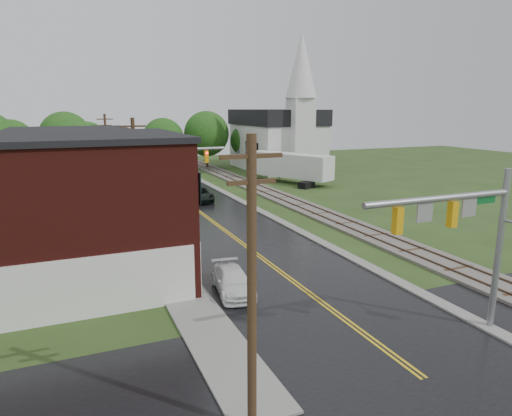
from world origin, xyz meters
TOP-DOWN VIEW (x-y plane):
  - ground at (0.00, 0.00)m, footprint 160.00×160.00m
  - main_road at (0.00, 30.00)m, footprint 10.00×90.00m
  - cross_road at (0.00, 2.00)m, footprint 60.00×9.00m
  - curb_right at (5.40, 35.00)m, footprint 0.80×70.00m
  - sidewalk_left at (-6.20, 25.00)m, footprint 2.40×50.00m
  - brick_building at (-12.48, 15.00)m, footprint 14.30×10.30m
  - yellow_house at (-11.00, 26.00)m, footprint 8.00×7.00m
  - darkred_building at (-10.00, 35.00)m, footprint 7.00×6.00m
  - church at (20.00, 53.74)m, footprint 10.40×18.40m
  - railroad at (10.00, 35.00)m, footprint 3.20×80.00m
  - traffic_signal_near at (3.47, 2.00)m, footprint 7.34×0.30m
  - traffic_signal_far at (-3.47, 27.00)m, footprint 7.34×0.43m
  - utility_pole_a at (-6.80, 0.00)m, footprint 1.80×0.28m
  - utility_pole_b at (-6.80, 22.00)m, footprint 1.80×0.28m
  - utility_pole_c at (-6.80, 44.00)m, footprint 1.80×0.28m
  - tree_left_c at (-13.85, 39.90)m, footprint 6.00×6.00m
  - tree_left_e at (-8.85, 45.90)m, footprint 6.40×6.40m
  - suv_dark at (1.36, 34.49)m, footprint 2.74×5.38m
  - sedan_silver at (1.06, 37.15)m, footprint 1.79×4.09m
  - pickup_white at (-3.71, 10.21)m, footprint 2.34×4.58m
  - semi_trailer at (15.75, 41.72)m, footprint 7.48×12.17m
  - construction_barrel at (-3.43, 10.00)m, footprint 0.63×0.63m

SIDE VIEW (x-z plane):
  - ground at x=0.00m, z-range 0.00..0.00m
  - main_road at x=0.00m, z-range -0.01..0.01m
  - cross_road at x=0.00m, z-range -0.01..0.01m
  - curb_right at x=5.40m, z-range -0.06..0.06m
  - sidewalk_left at x=-6.20m, z-range -0.06..0.06m
  - railroad at x=10.00m, z-range -0.04..0.26m
  - construction_barrel at x=-3.43m, z-range 0.00..0.97m
  - pickup_white at x=-3.71m, z-range 0.00..1.27m
  - sedan_silver at x=1.06m, z-range 0.00..1.31m
  - suv_dark at x=1.36m, z-range 0.00..1.46m
  - darkred_building at x=-10.00m, z-range 0.00..4.40m
  - semi_trailer at x=15.75m, z-range 0.36..4.21m
  - yellow_house at x=-11.00m, z-range 0.00..6.40m
  - brick_building at x=-12.48m, z-range 0.00..8.30m
  - tree_left_c at x=-13.85m, z-range 0.69..8.34m
  - utility_pole_a at x=-6.80m, z-range 0.22..9.22m
  - utility_pole_b at x=-6.80m, z-range 0.22..9.22m
  - utility_pole_c at x=-6.80m, z-range 0.22..9.22m
  - tree_left_e at x=-8.85m, z-range 0.73..8.89m
  - traffic_signal_near at x=3.47m, z-range 1.37..8.57m
  - traffic_signal_far at x=-3.47m, z-range 1.37..8.57m
  - church at x=20.00m, z-range -4.17..15.83m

